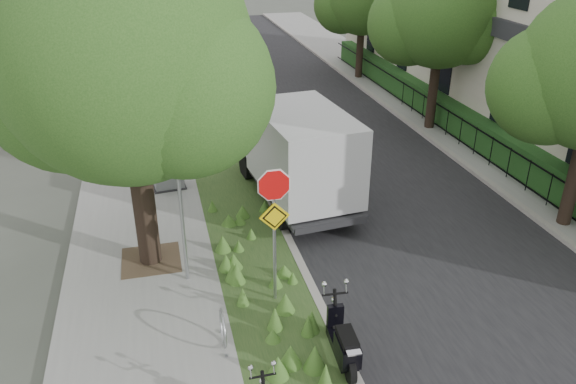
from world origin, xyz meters
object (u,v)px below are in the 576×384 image
sign_assembly (274,209)px  scooter_far (344,347)px  utility_cabinet (168,169)px  box_truck (296,150)px

sign_assembly → scooter_far: 3.00m
utility_cabinet → scooter_far: bearing=-72.2°
sign_assembly → utility_cabinet: size_ratio=2.47×
scooter_far → box_truck: bearing=82.5°
box_truck → utility_cabinet: (-3.64, 1.52, -0.86)m
sign_assembly → scooter_far: sign_assembly is taller
box_truck → scooter_far: bearing=-97.5°
sign_assembly → scooter_far: bearing=-70.8°
box_truck → utility_cabinet: 4.04m
scooter_far → box_truck: 7.12m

